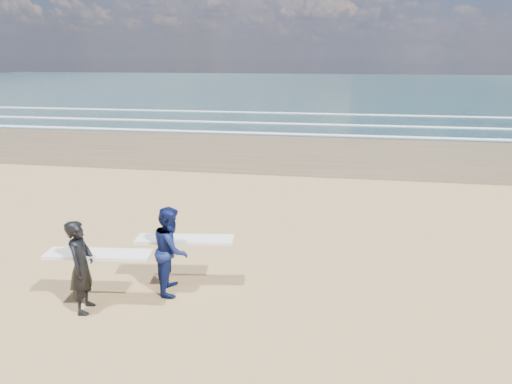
# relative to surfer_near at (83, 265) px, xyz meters

# --- Properties ---
(ocean) EXTENTS (220.00, 100.00, 0.02)m
(ocean) POSITION_rel_surfer_near_xyz_m (20.46, 71.55, -1.00)
(ocean) COLOR #1B373C
(ocean) RESTS_ON ground
(surfer_near) EXTENTS (2.25, 1.13, 1.98)m
(surfer_near) POSITION_rel_surfer_near_xyz_m (0.00, 0.00, 0.00)
(surfer_near) COLOR black
(surfer_near) RESTS_ON ground
(surfer_far) EXTENTS (2.25, 1.31, 1.97)m
(surfer_far) POSITION_rel_surfer_near_xyz_m (1.50, 1.11, -0.01)
(surfer_far) COLOR #0D1748
(surfer_far) RESTS_ON ground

